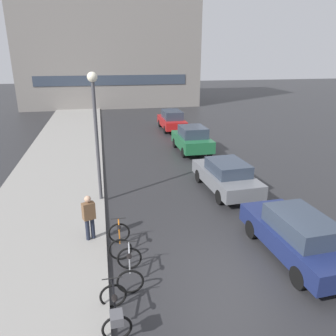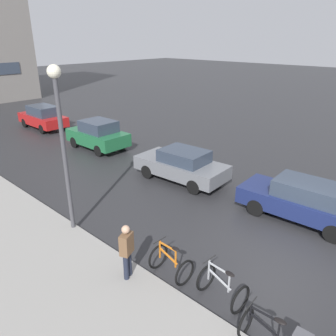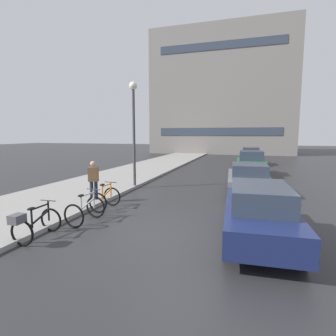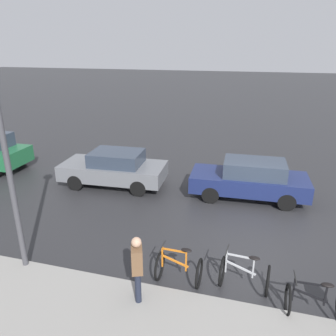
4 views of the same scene
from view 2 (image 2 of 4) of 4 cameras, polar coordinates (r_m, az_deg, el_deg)
ground_plane at (r=11.12m, az=18.96°, el=-13.39°), size 140.00×140.00×0.00m
bicycle_nearest at (r=7.91m, az=18.37°, el=-25.90°), size 0.73×1.40×0.95m
bicycle_second at (r=8.78m, az=9.45°, el=-19.77°), size 0.82×1.18×1.01m
bicycle_third at (r=9.38m, az=0.50°, el=-16.25°), size 0.77×1.08×1.01m
car_navy at (r=12.68m, az=22.46°, el=-5.24°), size 1.93×4.43×1.51m
car_grey at (r=14.99m, az=2.40°, el=0.58°), size 2.09×4.39×1.48m
car_green at (r=19.78m, az=-12.10°, el=5.71°), size 1.96×3.84×1.69m
car_red at (r=25.42m, az=-20.95°, el=8.29°), size 1.78×4.18×1.65m
pedestrian at (r=8.93m, az=-7.18°, el=-14.07°), size 0.46×0.37×1.74m
streetlamp at (r=10.52m, az=-18.14°, el=6.73°), size 0.40×0.40×5.48m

